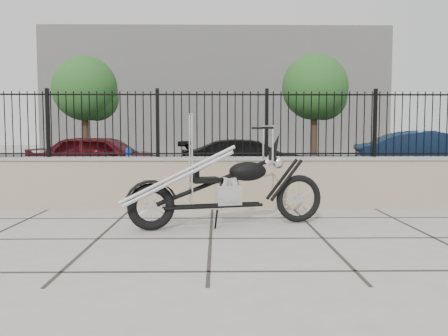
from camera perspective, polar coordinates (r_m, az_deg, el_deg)
name	(u,v)px	position (r m, az deg, el deg)	size (l,w,h in m)	color
ground_plane	(211,239)	(6.38, -1.63, -8.50)	(90.00, 90.00, 0.00)	#99968E
parking_lot	(215,168)	(18.77, -1.11, 0.04)	(30.00, 30.00, 0.00)	black
retaining_wall	(212,183)	(8.77, -1.41, -1.78)	(14.00, 0.36, 0.96)	gray
iron_fence	(212,124)	(8.72, -1.43, 5.29)	(14.00, 0.08, 1.20)	black
background_building	(216,94)	(32.82, -1.01, 8.89)	(22.00, 6.00, 8.00)	beige
chopper_motorcycle	(224,170)	(7.05, 0.04, -0.19)	(2.87, 0.50, 1.72)	black
car_red	(104,159)	(13.14, -14.28, 1.02)	(1.61, 4.00, 1.36)	#460A10
car_black	(251,160)	(13.76, 3.28, 0.95)	(1.68, 4.14, 1.20)	black
car_blue	(433,156)	(15.01, 23.82, 1.35)	(1.54, 4.40, 1.45)	#0E1C34
bollard_a	(129,172)	(10.83, -11.37, -0.43)	(0.13, 0.13, 1.06)	#0B12A6
bollard_b	(344,174)	(11.59, 14.19, -0.65)	(0.10, 0.10, 0.86)	#0A50A3
tree_left	(85,86)	(23.57, -16.40, 9.49)	(3.04, 3.04, 5.13)	#382619
tree_right	(315,84)	(22.92, 10.88, 9.88)	(3.09, 3.09, 5.21)	#382619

